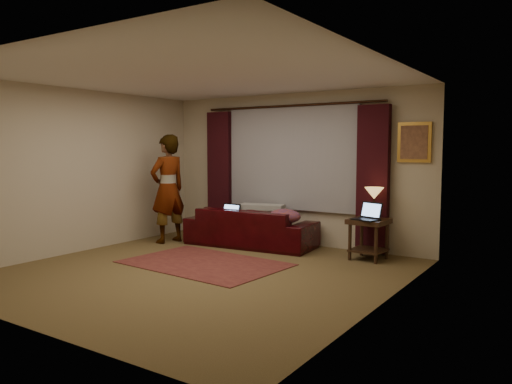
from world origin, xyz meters
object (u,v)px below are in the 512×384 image
Objects in this scene: tiffany_lamp at (374,203)px; end_table at (368,239)px; person at (168,189)px; laptop_sofa at (227,212)px; laptop_table at (366,211)px; sofa at (251,220)px.

end_table is at bearing -97.63° from tiffany_lamp.
person is at bearing -167.25° from tiffany_lamp.
laptop_sofa is 2.43m from laptop_table.
person reaches higher than laptop_sofa.
tiffany_lamp reaches higher than laptop_sofa.
laptop_table is (2.06, -0.05, 0.30)m from sofa.
laptop_table is at bearing 173.20° from sofa.
laptop_sofa is 2.49m from tiffany_lamp.
tiffany_lamp is (2.08, 0.25, 0.40)m from sofa.
laptop_sofa is 0.97× the size of laptop_table.
laptop_sofa is (-0.35, -0.20, 0.13)m from sofa.
laptop_sofa is 0.62× the size of end_table.
laptop_sofa is at bearing 119.03° from person.
laptop_sofa is at bearing -169.72° from tiffany_lamp.
sofa is 1.17× the size of person.
tiffany_lamp is at bearing 10.81° from laptop_sofa.
sofa is 1.57m from person.
sofa is at bearing -163.87° from laptop_table.
end_table is 0.56m from tiffany_lamp.
laptop_table is (0.01, -0.15, 0.44)m from end_table.
end_table is at bearing 177.31° from sofa.
tiffany_lamp is at bearing 104.68° from laptop_table.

